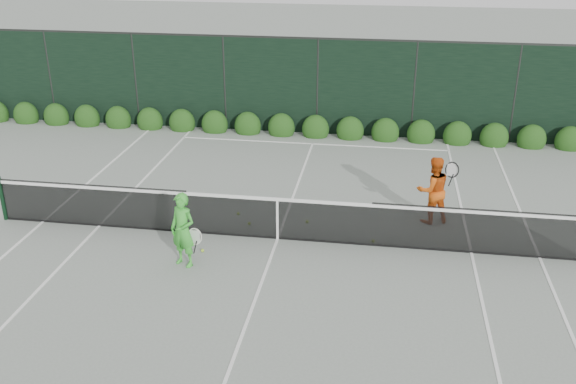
# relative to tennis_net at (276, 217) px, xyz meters

# --- Properties ---
(ground) EXTENTS (80.00, 80.00, 0.00)m
(ground) POSITION_rel_tennis_net_xyz_m (0.02, 0.00, -0.53)
(ground) COLOR gray
(ground) RESTS_ON ground
(tennis_net) EXTENTS (12.90, 0.10, 1.07)m
(tennis_net) POSITION_rel_tennis_net_xyz_m (0.00, 0.00, 0.00)
(tennis_net) COLOR black
(tennis_net) RESTS_ON ground
(player_woman) EXTENTS (0.68, 0.56, 1.54)m
(player_woman) POSITION_rel_tennis_net_xyz_m (-1.64, -1.38, 0.24)
(player_woman) COLOR green
(player_woman) RESTS_ON ground
(player_man) EXTENTS (0.97, 0.83, 1.58)m
(player_man) POSITION_rel_tennis_net_xyz_m (3.35, 1.40, 0.26)
(player_man) COLOR #DB5612
(player_man) RESTS_ON ground
(court_lines) EXTENTS (11.03, 23.83, 0.01)m
(court_lines) POSITION_rel_tennis_net_xyz_m (0.02, 0.00, -0.53)
(court_lines) COLOR white
(court_lines) RESTS_ON ground
(windscreen_fence) EXTENTS (32.00, 21.07, 3.06)m
(windscreen_fence) POSITION_rel_tennis_net_xyz_m (0.02, -2.71, 0.98)
(windscreen_fence) COLOR black
(windscreen_fence) RESTS_ON ground
(hedge_row) EXTENTS (31.66, 0.65, 0.94)m
(hedge_row) POSITION_rel_tennis_net_xyz_m (0.02, 7.15, -0.30)
(hedge_row) COLOR #13350E
(hedge_row) RESTS_ON ground
(tennis_balls) EXTENTS (3.59, 1.95, 0.07)m
(tennis_balls) POSITION_rel_tennis_net_xyz_m (-0.12, 0.37, -0.50)
(tennis_balls) COLOR #AAD52F
(tennis_balls) RESTS_ON ground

